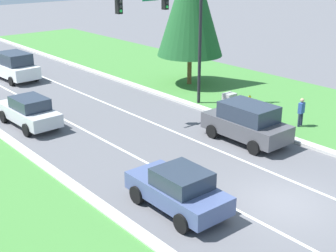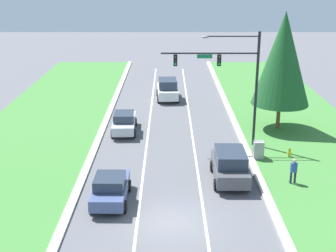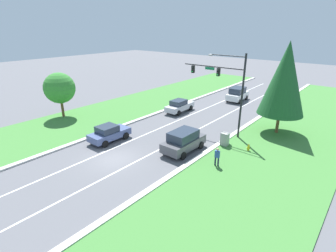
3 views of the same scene
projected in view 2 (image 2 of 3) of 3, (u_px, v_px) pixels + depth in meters
ground_plane at (173, 222)px, 24.81m from camera, size 160.00×160.00×0.00m
curb_strip_right at (279, 221)px, 24.76m from camera, size 0.50×90.00×0.15m
curb_strip_left at (67, 220)px, 24.81m from camera, size 0.50×90.00×0.15m
lane_stripe_inner_left at (139, 222)px, 24.82m from camera, size 0.14×81.00×0.01m
lane_stripe_inner_right at (207, 222)px, 24.80m from camera, size 0.14×81.00×0.01m
traffic_signal_mast at (233, 73)px, 33.79m from camera, size 7.08×0.41×8.59m
silver_sedan at (126, 122)px, 38.34m from camera, size 2.06×4.73×1.70m
graphite_suv at (232, 165)px, 29.38m from camera, size 2.24×4.59×2.02m
white_suv at (170, 89)px, 48.02m from camera, size 2.37×4.65×2.12m
slate_blue_sedan at (112, 188)px, 26.72m from camera, size 2.10×4.28×1.68m
utility_cabinet at (260, 151)px, 32.77m from camera, size 0.70×0.60×1.34m
pedestrian at (296, 171)px, 28.84m from camera, size 0.40×0.26×1.69m
fire_hydrant at (291, 153)px, 33.20m from camera, size 0.34×0.20×0.70m
conifer_near_right_tree at (285, 59)px, 37.33m from camera, size 4.69×4.69×9.72m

